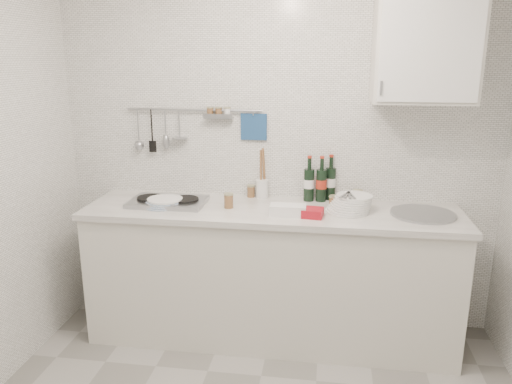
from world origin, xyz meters
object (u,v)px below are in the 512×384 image
(plate_stack_hob, at_px, (163,202))
(wall_cabinet, at_px, (426,43))
(wine_bottles, at_px, (320,178))
(plate_stack_sink, at_px, (351,204))
(utensil_crock, at_px, (262,186))

(plate_stack_hob, bearing_deg, wall_cabinet, 5.95)
(plate_stack_hob, relative_size, wine_bottles, 0.84)
(plate_stack_sink, distance_m, wine_bottles, 0.32)
(wall_cabinet, xyz_separation_m, plate_stack_sink, (-0.40, -0.11, -0.98))
(wine_bottles, bearing_deg, plate_stack_sink, -48.88)
(plate_stack_sink, height_order, utensil_crock, utensil_crock)
(wine_bottles, relative_size, utensil_crock, 0.88)
(plate_stack_hob, height_order, wine_bottles, wine_bottles)
(wall_cabinet, relative_size, wine_bottles, 2.26)
(wine_bottles, bearing_deg, plate_stack_hob, -164.26)
(wine_bottles, height_order, utensil_crock, utensil_crock)
(plate_stack_hob, height_order, utensil_crock, utensil_crock)
(plate_stack_hob, bearing_deg, utensil_crock, 25.81)
(wall_cabinet, relative_size, utensil_crock, 1.98)
(wall_cabinet, height_order, utensil_crock, wall_cabinet)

